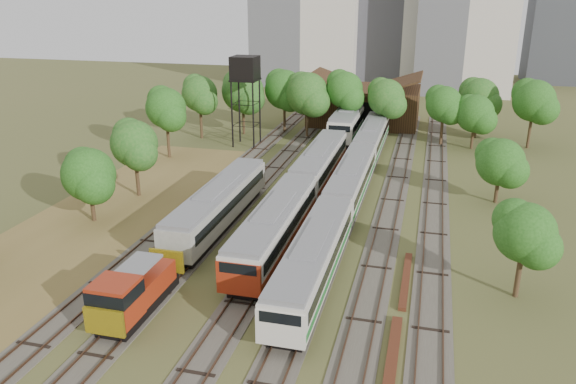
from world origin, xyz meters
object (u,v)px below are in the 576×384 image
(railcar_red_set, at_px, (301,191))
(railcar_green_set, at_px, (351,181))
(water_tower, at_px, (245,71))
(shunter_locomotive, at_px, (132,294))

(railcar_red_set, relative_size, railcar_green_set, 0.66)
(railcar_red_set, bearing_deg, water_tower, 120.14)
(shunter_locomotive, xyz_separation_m, water_tower, (-6.26, 41.03, 8.10))
(railcar_red_set, relative_size, shunter_locomotive, 4.27)
(railcar_green_set, height_order, shunter_locomotive, railcar_green_set)
(railcar_red_set, distance_m, shunter_locomotive, 20.80)
(railcar_red_set, height_order, railcar_green_set, railcar_red_set)
(railcar_red_set, xyz_separation_m, railcar_green_set, (4.00, 4.17, -0.10))
(railcar_red_set, height_order, water_tower, water_tower)
(water_tower, bearing_deg, shunter_locomotive, -81.32)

